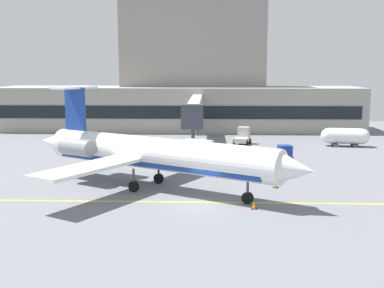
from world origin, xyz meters
TOP-DOWN VIEW (x-y plane):
  - ground at (0.00, 0.00)m, footprint 120.00×120.00m
  - terminal_building at (-3.90, 46.81)m, footprint 59.85×12.85m
  - jet_bridge_west at (-1.40, 27.30)m, footprint 2.40×23.86m
  - regional_jet at (-4.45, 4.81)m, footprint 25.45×20.20m
  - baggage_tug at (8.60, 16.97)m, footprint 2.24×3.58m
  - pushback_tractor at (5.03, 29.99)m, footprint 2.67×3.34m
  - fuel_tank at (18.44, 28.58)m, footprint 6.23×2.69m
  - safety_cone_alpha at (3.84, -1.11)m, footprint 0.47×0.47m
  - safety_cone_bravo at (6.29, 5.41)m, footprint 0.47×0.47m
  - safety_cone_charlie at (-12.81, 10.36)m, footprint 0.47×0.47m

SIDE VIEW (x-z plane):
  - ground at x=0.00m, z-range -0.10..0.00m
  - safety_cone_alpha at x=3.84m, z-range -0.03..0.52m
  - safety_cone_bravo at x=6.29m, z-range -0.03..0.52m
  - safety_cone_charlie at x=-12.81m, z-range -0.03..0.52m
  - baggage_tug at x=8.60m, z-range -0.09..1.91m
  - pushback_tractor at x=5.03m, z-range -0.13..2.18m
  - fuel_tank at x=18.44m, z-range 0.15..2.57m
  - regional_jet at x=-4.45m, z-range -1.22..7.35m
  - jet_bridge_west at x=-1.40m, z-range 1.80..8.15m
  - terminal_building at x=-3.90m, z-range -3.23..17.92m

